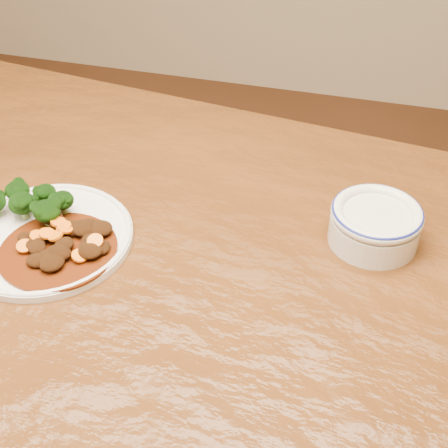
# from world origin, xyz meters

# --- Properties ---
(dining_table) EXTENTS (1.60, 1.08, 0.75)m
(dining_table) POSITION_xyz_m (-0.00, 0.00, 0.67)
(dining_table) COLOR #4F290E
(dining_table) RESTS_ON ground
(dinner_plate) EXTENTS (0.23, 0.23, 0.01)m
(dinner_plate) POSITION_xyz_m (-0.16, 0.03, 0.76)
(dinner_plate) COLOR white
(dinner_plate) RESTS_ON dining_table
(broccoli_florets) EXTENTS (0.12, 0.07, 0.04)m
(broccoli_florets) POSITION_xyz_m (-0.20, 0.07, 0.78)
(broccoli_florets) COLOR #7EA253
(broccoli_florets) RESTS_ON dinner_plate
(mince_stew) EXTENTS (0.16, 0.16, 0.03)m
(mince_stew) POSITION_xyz_m (-0.12, 0.01, 0.77)
(mince_stew) COLOR #4F1D08
(mince_stew) RESTS_ON dinner_plate
(dip_bowl) EXTENTS (0.12, 0.12, 0.06)m
(dip_bowl) POSITION_xyz_m (0.26, 0.15, 0.78)
(dip_bowl) COLOR beige
(dip_bowl) RESTS_ON dining_table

